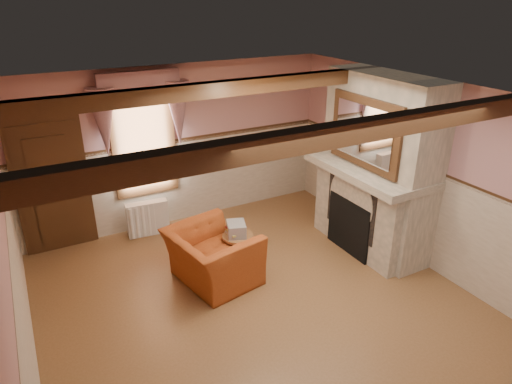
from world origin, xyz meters
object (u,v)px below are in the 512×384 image
armchair (213,257)px  mantel_clock (338,145)px  side_table (238,251)px  oil_lamp (346,146)px  radiator (148,218)px  bowl (378,167)px

armchair → mantel_clock: bearing=-89.3°
side_table → oil_lamp: 2.45m
side_table → radiator: bearing=118.3°
side_table → mantel_clock: bearing=10.4°
side_table → oil_lamp: oil_lamp is taller
bowl → mantel_clock: size_ratio=1.27×
mantel_clock → armchair: bearing=-168.5°
side_table → bowl: bearing=-15.9°
radiator → side_table: bearing=-56.6°
radiator → oil_lamp: bearing=-21.7°
radiator → oil_lamp: size_ratio=2.50×
mantel_clock → side_table: bearing=-169.6°
radiator → bowl: bowl is taller
bowl → radiator: bearing=142.7°
mantel_clock → oil_lamp: 0.21m
bowl → oil_lamp: 0.77m
armchair → side_table: bearing=-84.7°
side_table → mantel_clock: 2.45m
side_table → bowl: bowl is taller
radiator → oil_lamp: 3.56m
side_table → bowl: 2.46m
mantel_clock → bowl: bearing=-90.0°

